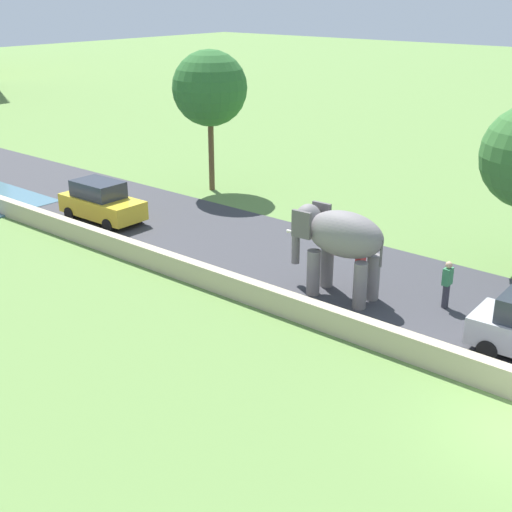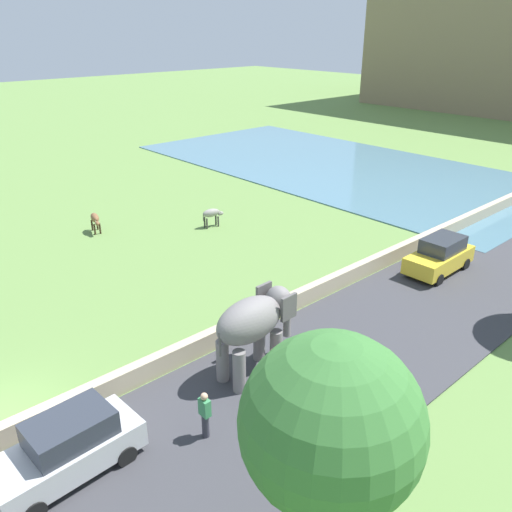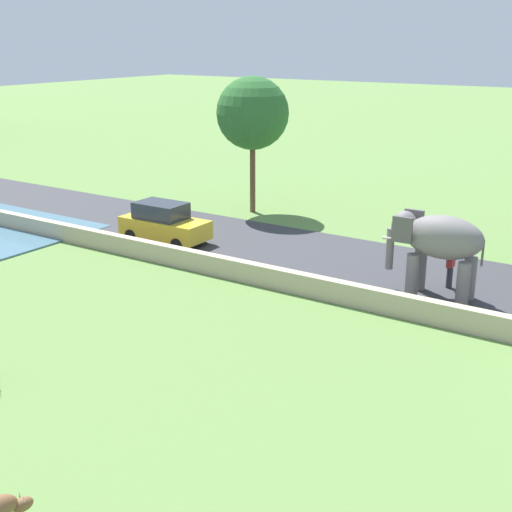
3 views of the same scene
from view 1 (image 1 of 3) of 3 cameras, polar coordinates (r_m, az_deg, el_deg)
The scene contains 7 objects.
road_surface at distance 31.98m, azimuth -10.30°, elevation 3.56°, with size 7.00×120.00×0.06m, color #38383D.
barrier_wall at distance 28.16m, azimuth -13.59°, elevation 1.62°, with size 0.40×110.00×0.77m, color tan.
elephant at distance 22.38m, azimuth 6.85°, elevation 1.43°, with size 1.51×3.49×2.99m.
person_beside_elephant at distance 23.60m, azimuth 8.64°, elevation -0.62°, with size 0.36×0.22×1.63m.
person_trailing at distance 22.57m, azimuth 15.51°, elevation -2.24°, with size 0.36×0.22×1.63m.
car_yellow at distance 30.82m, azimuth -12.68°, elevation 4.40°, with size 1.84×4.02×1.80m.
tree_near at distance 34.29m, azimuth -3.85°, elevation 13.66°, with size 3.65×3.65×6.90m.
Camera 1 is at (-14.32, -3.62, 9.59)m, focal length 48.35 mm.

